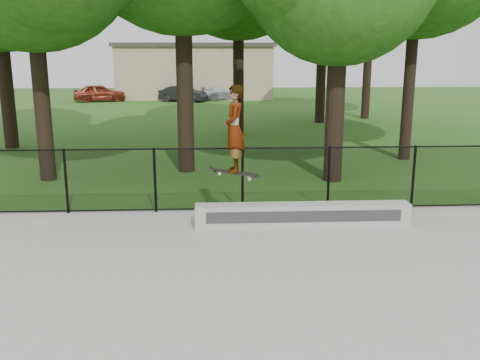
{
  "coord_description": "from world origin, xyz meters",
  "views": [
    {
      "loc": [
        -0.68,
        -6.01,
        3.67
      ],
      "look_at": [
        -0.15,
        4.2,
        1.2
      ],
      "focal_mm": 40.0,
      "sensor_mm": 36.0,
      "label": 1
    }
  ],
  "objects_px": {
    "car_a": "(100,93)",
    "skater_airborne": "(234,130)",
    "car_c": "(226,92)",
    "car_b": "(183,94)",
    "grind_ledge": "(303,215)"
  },
  "relations": [
    {
      "from": "car_a",
      "to": "car_b",
      "type": "xyz_separation_m",
      "value": [
        6.23,
        -0.41,
        -0.06
      ]
    },
    {
      "from": "grind_ledge",
      "to": "skater_airborne",
      "type": "height_order",
      "value": "skater_airborne"
    },
    {
      "from": "skater_airborne",
      "to": "car_c",
      "type": "bearing_deg",
      "value": 88.8
    },
    {
      "from": "car_a",
      "to": "car_c",
      "type": "height_order",
      "value": "car_a"
    },
    {
      "from": "grind_ledge",
      "to": "car_b",
      "type": "xyz_separation_m",
      "value": [
        -4.03,
        29.6,
        0.28
      ]
    },
    {
      "from": "grind_ledge",
      "to": "car_b",
      "type": "height_order",
      "value": "car_b"
    },
    {
      "from": "car_a",
      "to": "car_c",
      "type": "distance_m",
      "value": 9.51
    },
    {
      "from": "grind_ledge",
      "to": "skater_airborne",
      "type": "relative_size",
      "value": 2.4
    },
    {
      "from": "car_a",
      "to": "skater_airborne",
      "type": "relative_size",
      "value": 1.99
    },
    {
      "from": "grind_ledge",
      "to": "car_c",
      "type": "bearing_deg",
      "value": 91.48
    },
    {
      "from": "car_a",
      "to": "car_b",
      "type": "height_order",
      "value": "car_a"
    },
    {
      "from": "grind_ledge",
      "to": "skater_airborne",
      "type": "distance_m",
      "value": 2.34
    },
    {
      "from": "car_c",
      "to": "car_b",
      "type": "bearing_deg",
      "value": 100.67
    },
    {
      "from": "car_a",
      "to": "car_c",
      "type": "relative_size",
      "value": 1.03
    },
    {
      "from": "car_a",
      "to": "car_b",
      "type": "relative_size",
      "value": 1.16
    }
  ]
}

